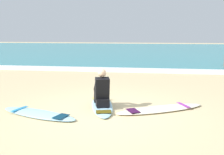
{
  "coord_description": "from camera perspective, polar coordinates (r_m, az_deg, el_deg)",
  "views": [
    {
      "loc": [
        0.92,
        -5.53,
        1.91
      ],
      "look_at": [
        -0.09,
        1.75,
        0.55
      ],
      "focal_mm": 39.55,
      "sensor_mm": 36.0,
      "label": 1
    }
  ],
  "objects": [
    {
      "name": "ground_plane",
      "position": [
        5.93,
        -1.44,
        -8.32
      ],
      "size": [
        80.0,
        80.0,
        0.0
      ],
      "primitive_type": "plane",
      "color": "#CCB584"
    },
    {
      "name": "sea",
      "position": [
        25.85,
        5.89,
        6.28
      ],
      "size": [
        80.0,
        28.0,
        0.1
      ],
      "primitive_type": "cube",
      "color": "teal",
      "rests_on": "ground"
    },
    {
      "name": "breaking_foam",
      "position": [
        12.24,
        3.52,
        1.73
      ],
      "size": [
        80.0,
        0.9,
        0.11
      ],
      "primitive_type": "cube",
      "color": "white",
      "rests_on": "ground"
    },
    {
      "name": "surfboard_main",
      "position": [
        6.46,
        -2.3,
        -6.4
      ],
      "size": [
        0.98,
        2.1,
        0.08
      ],
      "color": "#9ED1E5",
      "rests_on": "ground"
    },
    {
      "name": "surfer_seated",
      "position": [
        6.23,
        -2.35,
        -3.2
      ],
      "size": [
        0.53,
        0.77,
        0.95
      ],
      "color": "black",
      "rests_on": "surfboard_main"
    },
    {
      "name": "surfboard_spare_near",
      "position": [
        6.05,
        -16.7,
        -8.01
      ],
      "size": [
        2.13,
        1.14,
        0.08
      ],
      "color": "#9ED1E5",
      "rests_on": "ground"
    },
    {
      "name": "surfboard_spare_far",
      "position": [
        6.27,
        11.17,
        -7.12
      ],
      "size": [
        2.33,
        1.54,
        0.08
      ],
      "color": "#EFE5C6",
      "rests_on": "ground"
    }
  ]
}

